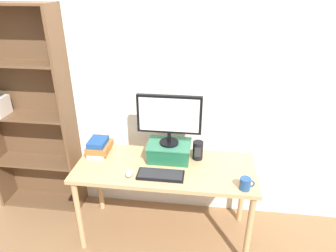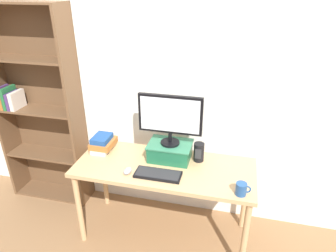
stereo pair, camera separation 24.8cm
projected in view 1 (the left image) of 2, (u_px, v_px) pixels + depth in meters
ground_plane at (165, 232)px, 2.93m from camera, size 12.00×12.00×0.00m
back_wall at (172, 90)px, 2.78m from camera, size 7.00×0.08×2.60m
desk at (165, 174)px, 2.63m from camera, size 1.55×0.63×0.77m
bookshelf_unit at (27, 114)px, 2.92m from camera, size 0.87×0.28×2.06m
riser_box at (169, 150)px, 2.67m from camera, size 0.38×0.28×0.15m
computer_monitor at (169, 117)px, 2.53m from camera, size 0.55×0.17×0.45m
keyboard at (161, 175)px, 2.45m from camera, size 0.38×0.16×0.02m
computer_mouse at (129, 173)px, 2.47m from camera, size 0.06×0.10×0.04m
book_stack at (99, 147)px, 2.75m from camera, size 0.19×0.25×0.15m
coffee_mug at (245, 184)px, 2.29m from camera, size 0.12×0.08×0.10m
desk_speaker at (198, 150)px, 2.67m from camera, size 0.09×0.10×0.17m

